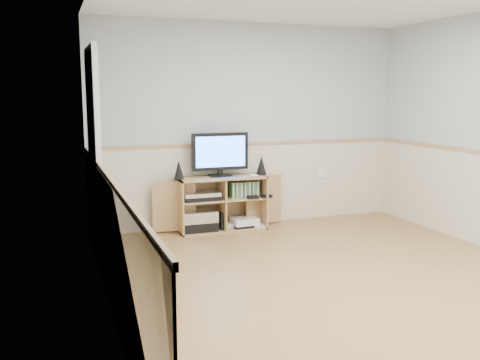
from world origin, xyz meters
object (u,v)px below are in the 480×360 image
at_px(media_cabinet, 220,202).
at_px(keyboard, 235,178).
at_px(monitor, 220,153).
at_px(game_consoles, 243,222).

xyz_separation_m(media_cabinet, keyboard, (0.12, -0.19, 0.32)).
bearing_deg(keyboard, media_cabinet, 112.32).
relative_size(media_cabinet, keyboard, 5.03).
xyz_separation_m(monitor, keyboard, (0.12, -0.19, -0.28)).
xyz_separation_m(media_cabinet, monitor, (0.00, -0.00, 0.61)).
distance_m(monitor, keyboard, 0.36).
bearing_deg(monitor, game_consoles, -12.47).
relative_size(media_cabinet, game_consoles, 3.67).
distance_m(media_cabinet, monitor, 0.61).
xyz_separation_m(keyboard, game_consoles, (0.15, 0.13, -0.59)).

